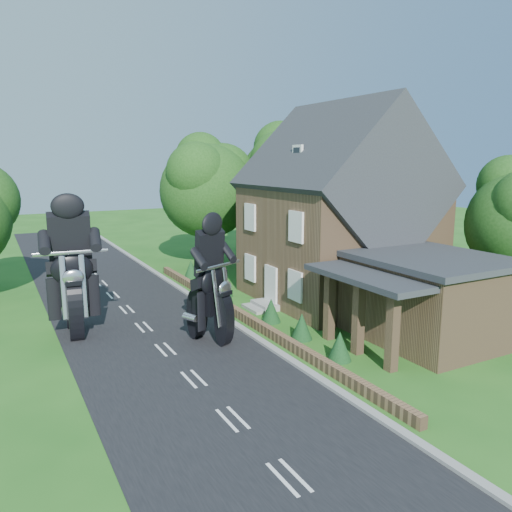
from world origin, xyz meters
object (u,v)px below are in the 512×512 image
garden_wall (241,315)px  house (339,216)px  annex (428,296)px  motorcycle_lead (211,323)px  motorcycle_follow (75,314)px

garden_wall → house: bearing=9.2°
house → annex: 7.30m
motorcycle_lead → motorcycle_follow: 5.80m
annex → garden_wall: bearing=133.8°
garden_wall → house: house is taller
house → motorcycle_follow: size_ratio=5.38×
garden_wall → motorcycle_follow: motorcycle_follow is taller
garden_wall → house: 7.52m
house → motorcycle_lead: size_ratio=6.07×
annex → motorcycle_follow: (-12.61, 7.26, -0.88)m
garden_wall → house: size_ratio=2.15×
garden_wall → motorcycle_follow: bearing=168.3°
garden_wall → motorcycle_follow: (-7.04, 1.46, 0.69)m
motorcycle_lead → garden_wall: bearing=-164.8°
house → annex: size_ratio=1.45×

